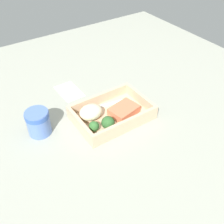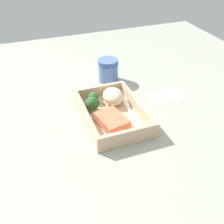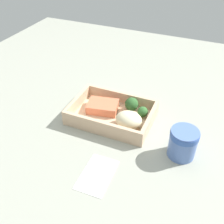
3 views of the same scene
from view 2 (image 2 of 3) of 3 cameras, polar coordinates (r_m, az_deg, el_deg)
name	(u,v)px [view 2 (image 2 of 3)]	position (r cm, az deg, el deg)	size (l,w,h in cm)	color
ground_plane	(112,121)	(86.44, 0.00, -1.98)	(160.00, 160.00, 2.00)	#989B8D
takeout_tray	(112,117)	(85.46, 0.00, -1.13)	(27.11, 18.55, 1.20)	#D0AB88
tray_rim	(112,111)	(83.89, 0.00, 0.28)	(27.11, 18.55, 4.02)	#D0AB88
salmon_fillet	(112,121)	(80.70, -0.07, -1.89)	(10.12, 7.39, 2.92)	#D9724E
mashed_potatoes	(113,96)	(89.80, 0.25, 3.44)	(8.48, 7.00, 5.23)	beige
broccoli_floret_1	(92,104)	(86.19, -4.34, 1.80)	(4.57, 4.57, 5.05)	#79A25B
broccoli_floret_2	(93,97)	(90.52, -4.08, 3.21)	(3.51, 3.51, 3.88)	#84A463
fork	(130,111)	(86.91, 3.85, 0.17)	(15.84, 4.42, 0.44)	white
paper_cup	(108,69)	(104.94, -0.86, 9.35)	(7.99, 7.99, 8.92)	#5372B6
receipt_slip	(166,96)	(98.83, 11.75, 3.43)	(8.00, 12.87, 0.24)	white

